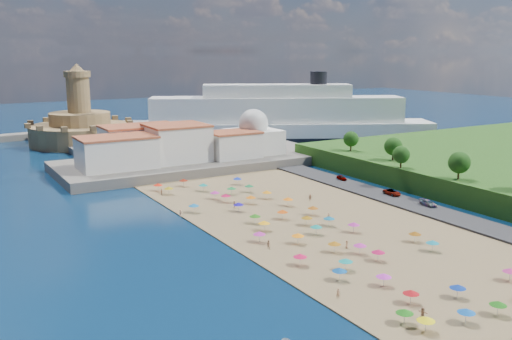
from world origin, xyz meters
TOP-DOWN VIEW (x-y plane):
  - ground at (0.00, 0.00)m, footprint 700.00×700.00m
  - terrace at (10.00, 73.00)m, footprint 90.00×36.00m
  - jetty at (-12.00, 108.00)m, footprint 18.00×70.00m
  - waterfront_buildings at (-3.05, 73.64)m, footprint 57.00×29.00m
  - domed_building at (30.00, 71.00)m, footprint 16.00×16.00m
  - fortress at (-12.00, 138.00)m, footprint 40.00×40.00m
  - cruise_ship at (62.03, 106.54)m, footprint 126.53×77.73m
  - beach_parasols at (-1.14, -10.81)m, footprint 31.34×115.50m
  - beachgoers at (-5.10, -6.07)m, footprint 35.36×98.61m
  - parked_cars at (36.00, -0.33)m, footprint 2.71×73.36m
  - hillside_trees at (47.71, -9.19)m, footprint 12.08×110.06m

SIDE VIEW (x-z plane):
  - ground at x=0.00m, z-range 0.00..0.00m
  - beachgoers at x=-5.10m, z-range 0.20..2.02m
  - jetty at x=-12.00m, z-range 0.00..2.40m
  - parked_cars at x=36.00m, z-range 0.68..2.12m
  - terrace at x=10.00m, z-range 0.00..3.00m
  - beach_parasols at x=-1.14m, z-range 1.05..3.25m
  - fortress at x=-12.00m, z-range -9.52..22.88m
  - waterfront_buildings at x=-3.05m, z-range 2.38..13.38m
  - cruise_ship at x=62.03m, z-range -5.88..22.96m
  - domed_building at x=30.00m, z-range 1.47..16.47m
  - hillside_trees at x=47.71m, z-range 6.33..13.73m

